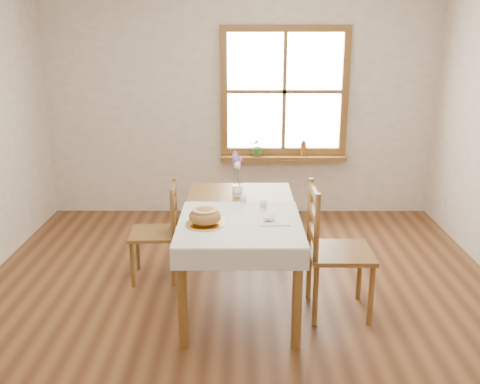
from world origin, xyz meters
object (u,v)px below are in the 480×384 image
object	(u,v)px
flower_vase	(238,192)
chair_left	(154,232)
bread_plate	(205,224)
dining_table	(240,220)
chair_right	(340,250)

from	to	relation	value
flower_vase	chair_left	bearing A→B (deg)	-179.39
chair_left	bread_plate	xyz separation A→B (m)	(0.50, -0.71, 0.33)
dining_table	chair_left	xyz separation A→B (m)	(-0.75, 0.35, -0.23)
dining_table	bread_plate	size ratio (longest dim) A/B	5.86
dining_table	chair_right	xyz separation A→B (m)	(0.76, -0.25, -0.15)
chair_right	flower_vase	distance (m)	1.03
chair_left	flower_vase	xyz separation A→B (m)	(0.73, 0.01, 0.36)
chair_left	bread_plate	size ratio (longest dim) A/B	3.17
dining_table	chair_left	size ratio (longest dim) A/B	1.84
dining_table	chair_left	distance (m)	0.86
flower_vase	dining_table	bearing A→B (deg)	-86.42
dining_table	flower_vase	xyz separation A→B (m)	(-0.02, 0.35, 0.13)
chair_right	flower_vase	bearing A→B (deg)	52.92
chair_left	bread_plate	distance (m)	0.93
chair_right	bread_plate	distance (m)	1.05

